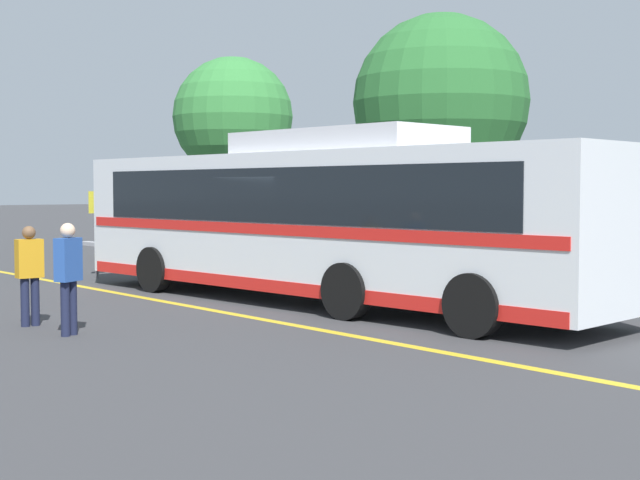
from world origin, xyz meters
name	(u,v)px	position (x,y,z in m)	size (l,w,h in m)	color
ground_plane	(280,299)	(0.00, 0.00, 0.00)	(220.00, 220.00, 0.00)	#38383A
lane_strip_0	(229,313)	(1.06, -2.03, 0.00)	(0.20, 32.71, 0.01)	gold
curb_strip	(478,282)	(1.06, 5.10, 0.07)	(40.71, 0.36, 0.15)	#99999E
transit_bus	(321,217)	(1.08, 0.17, 1.71)	(13.15, 3.42, 3.39)	silver
parked_car_0	(164,238)	(-10.65, 3.66, 0.69)	(4.40, 1.98, 1.35)	#4C3823
parked_car_1	(261,244)	(-5.48, 3.67, 0.74)	(4.17, 1.99, 1.42)	silver
pedestrian_0	(68,271)	(1.45, -5.32, 1.00)	(0.38, 0.47, 1.75)	#191E38
pedestrian_1	(30,269)	(0.14, -5.38, 0.94)	(0.25, 0.43, 1.66)	#191E38
bus_stop_sign	(96,222)	(-6.49, -0.83, 1.43)	(0.07, 0.40, 2.26)	#59595E
tree_0	(233,117)	(-13.49, 8.43, 4.98)	(4.55, 4.55, 7.27)	#513823
tree_1	(441,102)	(-2.42, 7.68, 4.69)	(4.93, 4.93, 7.17)	#513823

